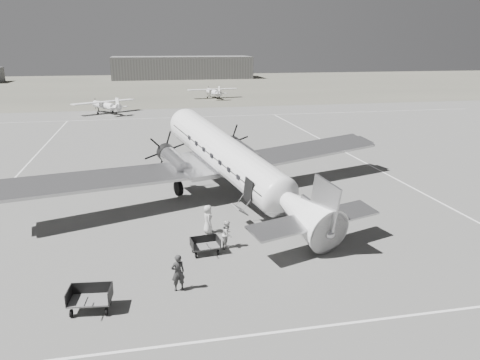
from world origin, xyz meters
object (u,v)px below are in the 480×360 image
object	(u,v)px
ground_crew	(178,273)
ramp_agent	(228,234)
hangar_main	(182,67)
passenger	(208,219)
light_plane_left	(105,107)
dc3_airliner	(234,164)
light_plane_right	(213,93)
baggage_cart_far	(90,299)
baggage_cart_near	(205,246)

from	to	relation	value
ground_crew	ramp_agent	bearing A→B (deg)	-140.78
hangar_main	passenger	distance (m)	124.28
light_plane_left	dc3_airliner	bearing A→B (deg)	-107.53
dc3_airliner	light_plane_left	bearing A→B (deg)	84.80
dc3_airliner	light_plane_right	xyz separation A→B (m)	(8.07, 62.68, -1.69)
light_plane_right	baggage_cart_far	size ratio (longest dim) A/B	5.61
hangar_main	ground_crew	bearing A→B (deg)	-95.03
dc3_airliner	ground_crew	bearing A→B (deg)	-132.05
light_plane_right	baggage_cart_near	size ratio (longest dim) A/B	6.59
ground_crew	light_plane_left	bearing A→B (deg)	-97.51
light_plane_left	light_plane_right	xyz separation A→B (m)	(19.44, 17.09, -0.01)
dc3_airliner	ground_crew	size ratio (longest dim) A/B	16.97
dc3_airliner	light_plane_right	size ratio (longest dim) A/B	2.85
hangar_main	baggage_cart_near	bearing A→B (deg)	-94.43
light_plane_left	passenger	xyz separation A→B (m)	(8.92, -50.40, -0.23)
hangar_main	ramp_agent	distance (m)	126.46
light_plane_right	baggage_cart_far	bearing A→B (deg)	-111.02
baggage_cart_far	ramp_agent	world-z (taller)	ramp_agent
light_plane_right	dc3_airliner	bearing A→B (deg)	-106.02
light_plane_left	light_plane_right	world-z (taller)	light_plane_left
light_plane_right	ramp_agent	bearing A→B (deg)	-106.68
ramp_agent	passenger	xyz separation A→B (m)	(-0.73, 2.24, 0.06)
passenger	hangar_main	bearing A→B (deg)	-6.67
baggage_cart_near	ground_crew	world-z (taller)	ground_crew
ramp_agent	hangar_main	bearing A→B (deg)	29.40
light_plane_left	ground_crew	size ratio (longest dim) A/B	6.03
baggage_cart_far	ground_crew	bearing A→B (deg)	20.91
light_plane_left	baggage_cart_far	size ratio (longest dim) A/B	5.69
baggage_cart_near	passenger	distance (m)	2.81
light_plane_left	baggage_cart_far	bearing A→B (deg)	-118.42
baggage_cart_near	dc3_airliner	bearing A→B (deg)	61.40
dc3_airliner	light_plane_right	world-z (taller)	dc3_airliner
light_plane_right	light_plane_left	bearing A→B (deg)	-147.37
light_plane_right	ramp_agent	distance (m)	70.41
dc3_airliner	passenger	distance (m)	5.72
ground_crew	light_plane_right	bearing A→B (deg)	-114.09
ground_crew	passenger	world-z (taller)	ground_crew
hangar_main	baggage_cart_far	bearing A→B (deg)	-96.56
baggage_cart_far	passenger	xyz separation A→B (m)	(5.79, 7.11, 0.32)
ground_crew	passenger	distance (m)	6.54
light_plane_right	baggage_cart_far	world-z (taller)	light_plane_right
hangar_main	ramp_agent	world-z (taller)	hangar_main
hangar_main	baggage_cart_near	xyz separation A→B (m)	(-9.80, -126.63, -2.87)
hangar_main	ground_crew	world-z (taller)	hangar_main
hangar_main	light_plane_right	size ratio (longest dim) A/B	4.19
baggage_cart_near	ramp_agent	xyz separation A→B (m)	(1.26, 0.49, 0.33)
light_plane_right	ramp_agent	xyz separation A→B (m)	(-9.79, -69.73, -0.28)
hangar_main	light_plane_right	world-z (taller)	hangar_main
dc3_airliner	light_plane_left	xyz separation A→B (m)	(-11.37, 45.59, -1.67)
light_plane_left	baggage_cart_far	xyz separation A→B (m)	(3.13, -57.51, -0.55)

